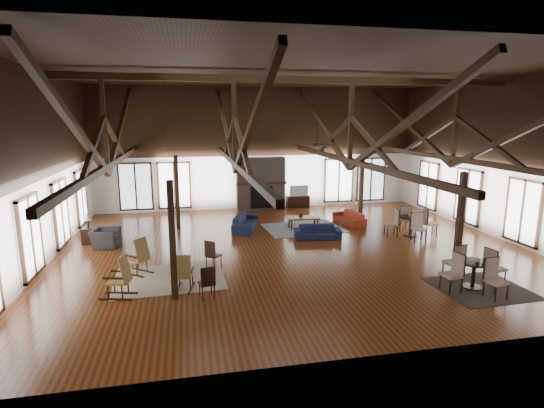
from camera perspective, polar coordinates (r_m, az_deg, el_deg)
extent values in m
plane|color=brown|center=(15.09, 2.85, -5.95)|extent=(16.00, 16.00, 0.00)
cube|color=black|center=(14.46, 3.10, 17.36)|extent=(16.00, 14.00, 0.02)
cube|color=white|center=(21.29, -1.74, 7.44)|extent=(16.00, 0.02, 6.00)
cube|color=white|center=(7.96, 15.56, -0.04)|extent=(16.00, 0.02, 6.00)
cube|color=white|center=(14.70, -28.94, 4.12)|extent=(0.02, 14.00, 6.00)
cube|color=white|center=(18.18, 28.31, 5.35)|extent=(0.02, 14.00, 6.00)
cube|color=black|center=(14.44, 3.09, 16.37)|extent=(15.60, 0.18, 0.22)
cube|color=black|center=(14.22, -21.25, 4.78)|extent=(0.16, 13.70, 0.18)
cube|color=black|center=(14.14, -21.65, 10.21)|extent=(0.14, 0.14, 2.70)
cube|color=black|center=(17.60, -19.65, 10.06)|extent=(0.15, 7.07, 3.12)
cube|color=black|center=(10.71, -24.82, 9.10)|extent=(0.15, 7.07, 3.12)
cube|color=black|center=(14.10, -4.96, 5.47)|extent=(0.16, 13.70, 0.18)
cube|color=black|center=(14.02, -5.06, 10.96)|extent=(0.14, 0.14, 2.70)
cube|color=black|center=(17.51, -6.37, 10.65)|extent=(0.15, 7.07, 3.12)
cube|color=black|center=(10.56, -2.87, 10.11)|extent=(0.15, 7.07, 3.12)
cube|color=black|center=(15.08, 10.39, 5.72)|extent=(0.16, 13.70, 0.18)
cube|color=black|center=(15.01, 10.58, 10.85)|extent=(0.14, 0.14, 2.70)
cube|color=black|center=(18.31, 6.42, 10.68)|extent=(0.15, 7.07, 3.12)
cube|color=black|center=(11.84, 16.95, 9.79)|extent=(0.15, 7.07, 3.12)
cube|color=black|center=(16.98, 23.09, 5.62)|extent=(0.16, 13.70, 0.18)
cube|color=black|center=(16.91, 23.46, 10.17)|extent=(0.14, 0.14, 2.70)
cube|color=black|center=(19.89, 17.64, 10.29)|extent=(0.15, 7.07, 3.12)
cube|color=black|center=(14.17, 31.53, 8.82)|extent=(0.15, 7.07, 3.12)
cube|color=black|center=(10.87, -13.24, -4.86)|extent=(0.16, 0.16, 3.05)
cube|color=black|center=(13.25, 23.90, -2.60)|extent=(0.16, 0.16, 3.05)
cube|color=black|center=(17.70, -12.63, 1.49)|extent=(0.16, 0.16, 3.05)
cube|color=black|center=(19.25, 11.92, 2.32)|extent=(0.16, 0.16, 3.05)
cube|color=#695950|center=(21.17, -1.57, 2.78)|extent=(2.40, 0.62, 2.60)
cube|color=black|center=(20.97, -1.41, 0.90)|extent=(1.10, 0.06, 1.10)
cube|color=black|center=(20.89, -1.44, 2.80)|extent=(2.50, 0.20, 0.12)
cylinder|color=black|center=(13.57, 6.15, 9.44)|extent=(0.04, 0.04, 0.70)
cylinder|color=black|center=(13.59, 6.12, 7.97)|extent=(0.20, 0.20, 0.10)
cube|color=black|center=(13.73, 7.93, 7.96)|extent=(0.70, 0.12, 0.02)
cube|color=black|center=(14.02, 5.56, 8.09)|extent=(0.12, 0.70, 0.02)
cube|color=black|center=(13.46, 4.27, 7.97)|extent=(0.70, 0.12, 0.02)
cube|color=black|center=(13.16, 6.71, 7.84)|extent=(0.12, 0.70, 0.02)
imported|color=#161C3D|center=(16.26, 6.12, -3.75)|extent=(1.84, 0.92, 0.52)
imported|color=#151F39|center=(17.50, -3.58, -2.45)|extent=(2.22, 1.39, 0.61)
imported|color=#99321D|center=(18.71, 10.33, -1.82)|extent=(1.89, 0.94, 0.53)
cube|color=brown|center=(17.55, 4.23, -1.85)|extent=(1.36, 0.77, 0.06)
cube|color=brown|center=(17.27, 2.65, -2.91)|extent=(0.06, 0.06, 0.44)
cube|color=brown|center=(17.68, 2.31, -2.57)|extent=(0.06, 0.06, 0.44)
cube|color=brown|center=(17.56, 6.13, -2.72)|extent=(0.06, 0.06, 0.44)
cube|color=brown|center=(17.96, 5.72, -2.39)|extent=(0.06, 0.06, 0.44)
imported|color=#B2B2B2|center=(17.46, 3.88, -1.51)|extent=(0.20, 0.20, 0.18)
imported|color=#262628|center=(16.31, -21.49, -4.22)|extent=(1.12, 1.01, 0.65)
cube|color=black|center=(16.89, -23.39, -3.94)|extent=(0.45, 0.45, 0.60)
cylinder|color=black|center=(16.78, -23.53, -2.36)|extent=(0.08, 0.08, 0.36)
cone|color=beige|center=(16.72, -23.59, -1.56)|extent=(0.32, 0.32, 0.26)
cube|color=olive|center=(13.21, -17.70, -7.16)|extent=(0.67, 0.67, 0.05)
cube|color=olive|center=(12.95, -17.10, -5.93)|extent=(0.45, 0.49, 0.70)
cube|color=black|center=(13.21, -18.22, -9.03)|extent=(0.70, 0.58, 0.05)
cube|color=black|center=(13.47, -16.98, -8.54)|extent=(0.70, 0.58, 0.05)
cube|color=olive|center=(11.77, -11.70, -9.37)|extent=(0.51, 0.50, 0.05)
cube|color=olive|center=(11.48, -11.96, -8.33)|extent=(0.46, 0.25, 0.63)
cube|color=black|center=(11.94, -12.50, -10.95)|extent=(0.20, 0.77, 0.05)
cube|color=black|center=(11.87, -10.75, -11.02)|extent=(0.20, 0.77, 0.05)
cube|color=olive|center=(11.70, -20.04, -9.76)|extent=(0.57, 0.58, 0.05)
cube|color=olive|center=(11.51, -19.13, -8.29)|extent=(0.30, 0.52, 0.70)
cube|color=black|center=(11.68, -20.29, -11.94)|extent=(0.85, 0.26, 0.05)
cube|color=black|center=(12.02, -19.54, -11.20)|extent=(0.85, 0.26, 0.05)
cube|color=black|center=(13.11, -7.85, -6.87)|extent=(0.55, 0.55, 0.05)
cube|color=black|center=(12.91, -8.36, -6.03)|extent=(0.31, 0.28, 0.51)
cylinder|color=black|center=(13.18, -7.83, -7.73)|extent=(0.03, 0.03, 0.42)
cube|color=black|center=(11.09, -8.77, -10.48)|extent=(0.44, 0.44, 0.04)
cube|color=black|center=(10.85, -8.59, -9.62)|extent=(0.38, 0.11, 0.49)
cylinder|color=black|center=(11.17, -8.74, -11.44)|extent=(0.03, 0.03, 0.40)
cylinder|color=black|center=(12.72, 25.58, -7.07)|extent=(0.85, 0.85, 0.04)
cylinder|color=black|center=(12.83, 25.45, -8.57)|extent=(0.10, 0.10, 0.70)
cylinder|color=black|center=(12.94, 25.31, -10.03)|extent=(0.51, 0.51, 0.04)
cylinder|color=black|center=(17.28, 18.20, -1.68)|extent=(0.88, 0.88, 0.04)
cylinder|color=black|center=(17.36, 18.13, -2.86)|extent=(0.10, 0.10, 0.73)
cylinder|color=black|center=(17.45, 18.05, -4.02)|extent=(0.53, 0.53, 0.04)
imported|color=#B2B2B2|center=(12.66, 25.92, -6.86)|extent=(0.15, 0.15, 0.09)
imported|color=#B2B2B2|center=(17.20, 18.09, -1.48)|extent=(0.17, 0.17, 0.11)
cube|color=black|center=(21.83, 3.49, 0.35)|extent=(1.17, 0.44, 0.58)
imported|color=#B2B2B2|center=(21.73, 3.58, 1.82)|extent=(0.97, 0.19, 0.55)
cube|color=#CCB98D|center=(12.69, -13.58, -9.69)|extent=(3.17, 2.56, 0.01)
cube|color=#1A1F4A|center=(17.73, 4.18, -3.26)|extent=(3.27, 2.57, 0.01)
cube|color=black|center=(12.99, 26.24, -10.11)|extent=(2.37, 2.17, 0.01)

